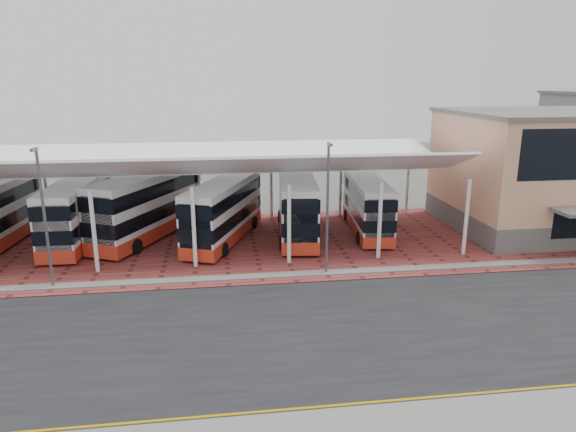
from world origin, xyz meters
The scene contains 15 objects.
ground centered at (0.00, 0.00, 0.00)m, with size 140.00×140.00×0.00m, color #4D4F49.
road centered at (0.00, -1.00, 0.01)m, with size 120.00×14.00×0.02m, color black.
forecourt centered at (2.00, 13.00, 0.03)m, with size 72.00×16.00×0.06m, color brown.
north_kerb centered at (0.00, 6.20, 0.07)m, with size 120.00×0.80×0.14m, color slate.
yellow_line_near centered at (0.00, -7.00, 0.03)m, with size 120.00×0.12×0.01m, color #B88400.
yellow_line_far centered at (0.00, -6.70, 0.03)m, with size 120.00×0.12×0.01m, color #B88400.
canopy centered at (-6.00, 13.94, 5.80)m, with size 37.00×11.63×7.07m.
terminal centered at (23.00, 13.92, 4.66)m, with size 18.40×14.40×9.25m.
lamp_west centered at (-14.00, 6.27, 4.36)m, with size 0.16×0.90×8.07m.
lamp_east centered at (2.00, 6.27, 4.36)m, with size 0.16×0.90×8.07m.
bus_1 centered at (-14.58, 14.89, 2.29)m, with size 3.02×10.96×4.48m.
bus_2 centered at (-9.64, 15.42, 2.46)m, with size 7.55×11.70×4.82m.
bus_3 centered at (-4.07, 13.77, 2.25)m, with size 6.13×10.86×4.41m.
bus_4 centered at (1.42, 14.47, 2.31)m, with size 3.67×11.21×4.54m.
bus_5 centered at (6.95, 14.65, 2.10)m, with size 3.26×10.14×4.10m.
Camera 1 is at (-4.33, -22.69, 11.65)m, focal length 32.00 mm.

